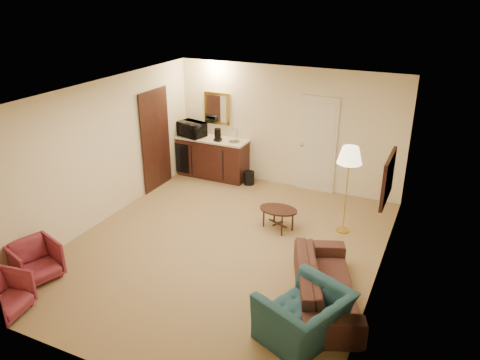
% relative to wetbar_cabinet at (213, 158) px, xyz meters
% --- Properties ---
extents(ground, '(6.00, 6.00, 0.00)m').
position_rel_wetbar_cabinet_xyz_m(ground, '(1.65, -2.72, -0.46)').
color(ground, '#98764D').
rests_on(ground, ground).
extents(room_walls, '(5.02, 6.01, 2.61)m').
position_rel_wetbar_cabinet_xyz_m(room_walls, '(1.55, -1.95, 1.26)').
color(room_walls, beige).
rests_on(room_walls, ground).
extents(wetbar_cabinet, '(1.64, 0.58, 0.92)m').
position_rel_wetbar_cabinet_xyz_m(wetbar_cabinet, '(0.00, 0.00, 0.00)').
color(wetbar_cabinet, black).
rests_on(wetbar_cabinet, ground).
extents(sofa, '(1.28, 2.07, 0.78)m').
position_rel_wetbar_cabinet_xyz_m(sofa, '(3.60, -3.42, -0.07)').
color(sofa, black).
rests_on(sofa, ground).
extents(teal_armchair, '(1.02, 1.21, 0.90)m').
position_rel_wetbar_cabinet_xyz_m(teal_armchair, '(3.55, -4.26, -0.01)').
color(teal_armchair, '#1E3F4B').
rests_on(teal_armchair, ground).
extents(rose_chair_near, '(0.77, 0.79, 0.66)m').
position_rel_wetbar_cabinet_xyz_m(rose_chair_near, '(-0.50, -4.72, -0.13)').
color(rose_chair_near, maroon).
rests_on(rose_chair_near, ground).
extents(rose_chair_far, '(0.66, 0.69, 0.63)m').
position_rel_wetbar_cabinet_xyz_m(rose_chair_far, '(-0.25, -5.52, -0.14)').
color(rose_chair_far, maroon).
rests_on(rose_chair_far, ground).
extents(coffee_table, '(0.83, 0.71, 0.40)m').
position_rel_wetbar_cabinet_xyz_m(coffee_table, '(2.25, -1.72, -0.26)').
color(coffee_table, black).
rests_on(coffee_table, ground).
extents(floor_lamp, '(0.47, 0.47, 1.61)m').
position_rel_wetbar_cabinet_xyz_m(floor_lamp, '(3.35, -1.31, 0.35)').
color(floor_lamp, gold).
rests_on(floor_lamp, ground).
extents(waste_bin, '(0.24, 0.24, 0.29)m').
position_rel_wetbar_cabinet_xyz_m(waste_bin, '(0.94, -0.07, -0.31)').
color(waste_bin, black).
rests_on(waste_bin, ground).
extents(microwave, '(0.67, 0.48, 0.41)m').
position_rel_wetbar_cabinet_xyz_m(microwave, '(-0.50, -0.05, 0.67)').
color(microwave, black).
rests_on(microwave, wetbar_cabinet).
extents(coffee_maker, '(0.18, 0.18, 0.28)m').
position_rel_wetbar_cabinet_xyz_m(coffee_maker, '(0.19, -0.11, 0.60)').
color(coffee_maker, black).
rests_on(coffee_maker, wetbar_cabinet).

